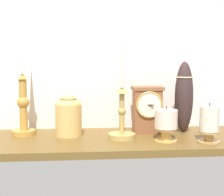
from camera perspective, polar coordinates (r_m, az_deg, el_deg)
ground_plane at (r=120.06cm, az=-1.52°, el=-7.24°), size 100.00×36.00×2.40cm
back_wall at (r=135.21cm, az=-2.05°, el=8.69°), size 120.00×2.00×65.00cm
mantel_clock at (r=127.56cm, az=5.94°, el=-1.82°), size 11.34×9.74×17.26cm
candlestick_tall_left at (r=116.66cm, az=1.66°, el=-1.80°), size 9.51×9.51×36.09cm
candlestick_tall_center at (r=126.04cm, az=-14.68°, el=-0.33°), size 8.53×8.53×40.14cm
brass_vase_jar at (r=122.54cm, az=-7.30°, el=-2.94°), size 9.49×9.49×14.07cm
pillar_candle_front at (r=117.00cm, az=15.98°, el=-4.07°), size 7.43×7.43×13.12cm
pillar_candle_near_clock at (r=115.61cm, az=9.04°, el=-4.16°), size 7.71×7.71×11.74cm
tall_ceramic_vase at (r=129.96cm, az=11.97°, el=0.21°), size 6.84×6.84×26.53cm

